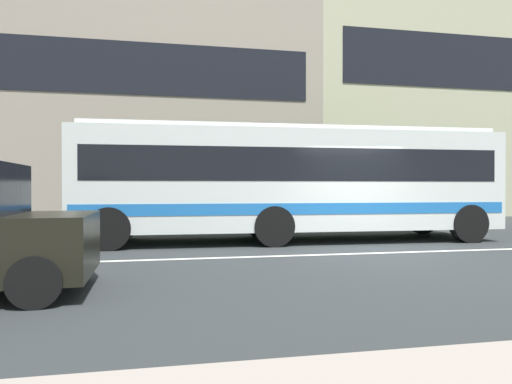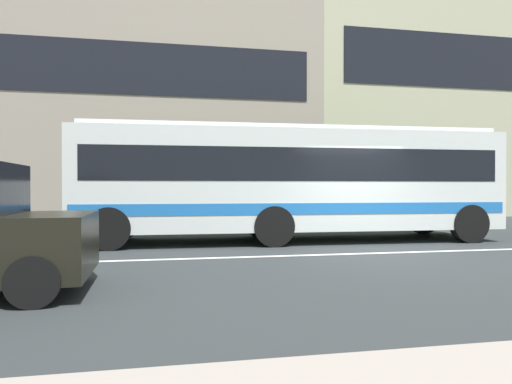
{
  "view_description": "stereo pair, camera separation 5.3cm",
  "coord_description": "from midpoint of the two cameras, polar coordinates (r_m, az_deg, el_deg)",
  "views": [
    {
      "loc": [
        -4.5,
        -8.98,
        1.44
      ],
      "look_at": [
        -2.31,
        2.36,
        1.33
      ],
      "focal_mm": 30.83,
      "sensor_mm": 36.0,
      "label": 1
    },
    {
      "loc": [
        -4.45,
        -8.99,
        1.44
      ],
      "look_at": [
        -2.31,
        2.36,
        1.33
      ],
      "focal_mm": 30.83,
      "sensor_mm": 36.0,
      "label": 2
    }
  ],
  "objects": [
    {
      "name": "ground_plane",
      "position": [
        10.14,
        15.77,
        -7.65
      ],
      "size": [
        160.0,
        160.0,
        0.0
      ],
      "primitive_type": "plane",
      "color": "#2E3234"
    },
    {
      "name": "lane_centre_line",
      "position": [
        10.14,
        15.77,
        -7.63
      ],
      "size": [
        60.0,
        0.16,
        0.01
      ],
      "primitive_type": "cube",
      "color": "silver",
      "rests_on": "ground_plane"
    },
    {
      "name": "hedge_row_far",
      "position": [
        16.24,
        5.82,
        -2.93
      ],
      "size": [
        12.58,
        1.1,
        0.92
      ],
      "primitive_type": "cube",
      "color": "#1F4E18",
      "rests_on": "ground_plane"
    },
    {
      "name": "apartment_block_left",
      "position": [
        24.43,
        -19.38,
        10.36
      ],
      "size": [
        20.96,
        9.07,
        11.23
      ],
      "color": "#A09383",
      "rests_on": "ground_plane"
    },
    {
      "name": "apartment_block_right",
      "position": [
        30.76,
        27.68,
        10.11
      ],
      "size": [
        23.91,
        9.07,
        13.17
      ],
      "color": "#BABB96",
      "rests_on": "ground_plane"
    },
    {
      "name": "transit_bus",
      "position": [
        12.0,
        4.58,
        1.67
      ],
      "size": [
        11.21,
        2.87,
        3.04
      ],
      "color": "silver",
      "rests_on": "ground_plane"
    }
  ]
}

